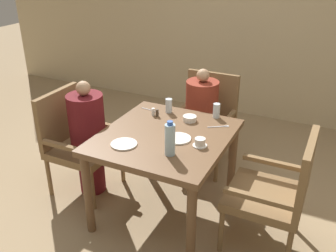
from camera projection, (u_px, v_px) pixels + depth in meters
ground_plane at (165, 211)px, 3.33m from camera, size 16.00×16.00×0.00m
wall_back at (251, 10)px, 4.71m from camera, size 8.00×0.06×2.80m
dining_table at (165, 146)px, 3.04m from camera, size 1.00×1.09×0.77m
chair_left_side at (76, 139)px, 3.47m from camera, size 0.56×0.56×0.96m
diner_in_left_chair at (88, 137)px, 3.39m from camera, size 0.32×0.32×1.10m
chair_far_side at (206, 117)px, 3.90m from camera, size 0.56×0.56×0.96m
diner_in_far_chair at (201, 119)px, 3.76m from camera, size 0.32×0.32×1.08m
chair_right_side at (278, 190)px, 2.75m from camera, size 0.56×0.56×0.96m
plate_main_left at (178, 138)px, 2.92m from camera, size 0.20×0.20×0.01m
plate_main_right at (124, 144)px, 2.84m from camera, size 0.20×0.20×0.01m
teacup_with_saucer at (200, 143)px, 2.81m from camera, size 0.11×0.11×0.06m
bowl_small at (190, 118)px, 3.22m from camera, size 0.12×0.12×0.05m
water_bottle at (170, 139)px, 2.66m from camera, size 0.08×0.08×0.26m
glass_tall_near at (216, 111)px, 3.27m from camera, size 0.06×0.06×0.13m
glass_tall_mid at (169, 106)px, 3.37m from camera, size 0.06×0.06×0.13m
salt_shaker at (153, 112)px, 3.32m from camera, size 0.03×0.03×0.07m
pepper_shaker at (157, 113)px, 3.30m from camera, size 0.03×0.03×0.07m
fork_beside_plate at (221, 127)px, 3.12m from camera, size 0.16×0.11×0.00m
knife_beside_plate at (151, 110)px, 3.43m from camera, size 0.20×0.04×0.00m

